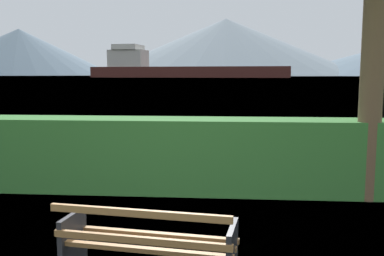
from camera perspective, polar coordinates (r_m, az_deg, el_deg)
water_surface at (r=310.19m, az=4.42°, el=6.79°), size 620.00×620.00×0.00m
park_bench at (r=4.23m, az=-5.89°, el=-15.40°), size 1.74×0.79×0.87m
hedge_row at (r=7.51m, az=-1.02°, el=-3.61°), size 12.65×0.86×1.28m
cargo_ship_large at (r=249.03m, az=-2.46°, el=7.94°), size 115.05×33.75×18.97m
distant_hills at (r=559.13m, az=2.37°, el=10.14°), size 815.29×360.26×70.40m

